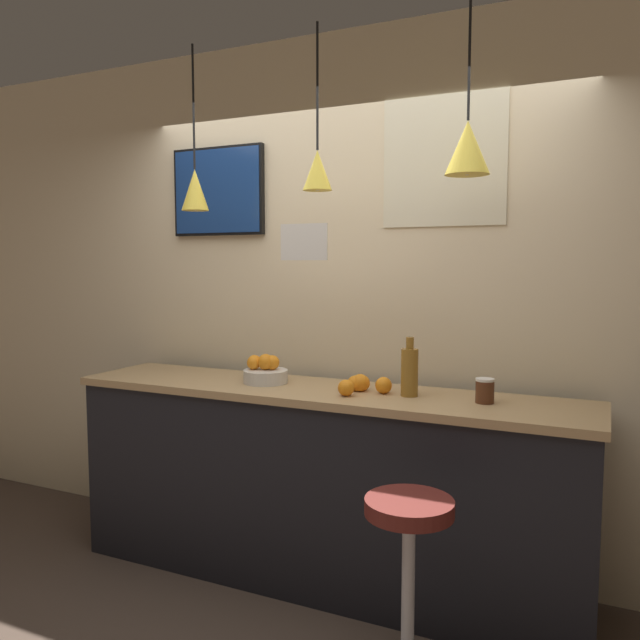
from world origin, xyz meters
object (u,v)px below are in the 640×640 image
juice_bottle (410,371)px  spread_jar (485,391)px  bar_stool (408,575)px  mounted_tv (218,191)px  fruit_bowl (265,371)px

juice_bottle → spread_jar: bearing=0.0°
bar_stool → mounted_tv: bearing=146.7°
spread_jar → mounted_tv: mounted_tv is taller
mounted_tv → fruit_bowl: bearing=-32.9°
spread_jar → juice_bottle: bearing=180.0°
bar_stool → juice_bottle: (-0.20, 0.66, 0.66)m
juice_bottle → spread_jar: juice_bottle is taller
fruit_bowl → spread_jar: (1.15, -0.00, -0.01)m
juice_bottle → mounted_tv: 1.63m
bar_stool → juice_bottle: juice_bottle is taller
bar_stool → mounted_tv: size_ratio=1.24×
bar_stool → fruit_bowl: 1.34m
juice_bottle → fruit_bowl: bearing=179.9°
bar_stool → mounted_tv: (-1.50, 0.98, 1.61)m
fruit_bowl → spread_jar: size_ratio=2.09×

